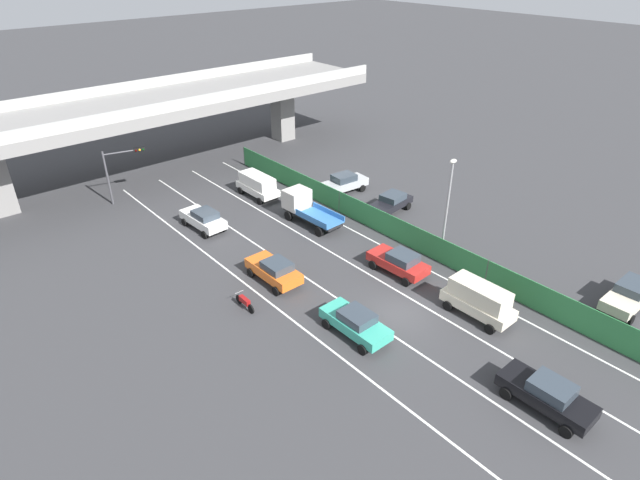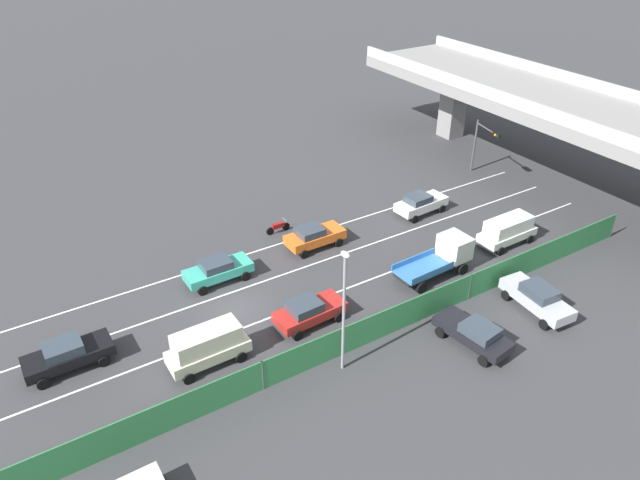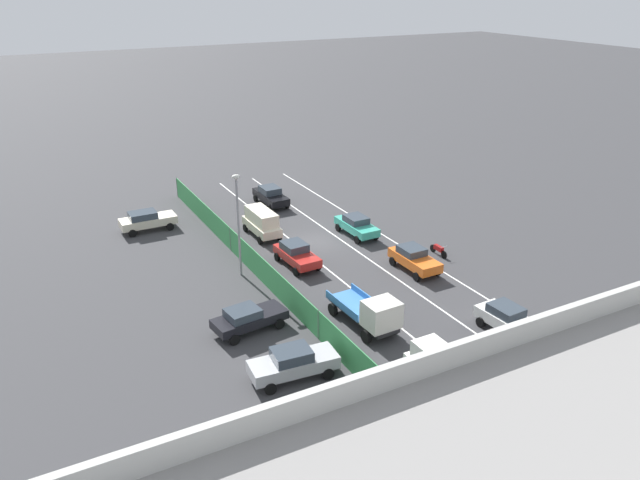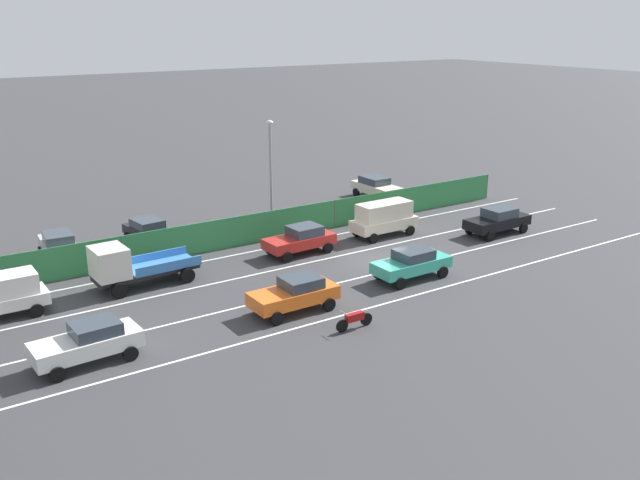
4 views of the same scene
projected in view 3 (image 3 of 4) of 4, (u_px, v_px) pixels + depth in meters
The scene contains 20 objects.
ground_plane at pixel (318, 241), 49.66m from camera, with size 300.00×300.00×0.00m, color #38383A.
lane_line_left_edge at pixel (414, 254), 47.42m from camera, with size 0.14×47.23×0.01m, color silver.
lane_line_mid_left at pixel (375, 263), 45.88m from camera, with size 0.14×47.23×0.01m, color silver.
lane_line_mid_right at pixel (333, 273), 44.33m from camera, with size 0.14×47.23×0.01m, color silver.
lane_line_right_edge at pixel (288, 284), 42.78m from camera, with size 0.14×47.23×0.01m, color silver.
green_fence at pixel (268, 276), 41.80m from camera, with size 0.10×43.33×1.90m.
car_hatchback_white at pixel (509, 320), 36.55m from camera, with size 2.14×4.40×1.68m.
car_taxi_teal at pixel (357, 225), 50.49m from camera, with size 2.00×4.42×1.62m.
car_taxi_orange at pixel (414, 258), 44.51m from camera, with size 2.03×4.28×1.67m.
car_sedan_black at pixel (271, 195), 57.24m from camera, with size 2.04×4.58×1.70m.
car_van_cream at pixel (262, 221), 50.25m from camera, with size 1.95×4.43×2.22m.
car_sedan_red at pixel (296, 254), 45.25m from camera, with size 2.17×4.36×1.67m.
car_van_white at pixel (443, 368), 31.62m from camera, with size 2.01×4.45×2.05m.
flatbed_truck_blue at pixel (372, 313), 36.61m from camera, with size 2.40×5.51×2.42m.
motorcycle at pixel (439, 250), 47.03m from camera, with size 0.60×1.95×0.93m.
parked_sedan_cream at pixel (147, 220), 51.45m from camera, with size 4.56×2.03×1.68m.
parked_sedan_dark at pixel (248, 318), 36.86m from camera, with size 4.65×2.44×1.55m.
parked_wagon_silver at pixel (293, 362), 32.48m from camera, with size 4.83×2.27×1.74m.
street_lamp at pixel (238, 216), 42.37m from camera, with size 0.60×0.36×7.42m.
traffic_cone at pixel (231, 238), 49.63m from camera, with size 0.47×0.47×0.57m.
Camera 3 is at (21.37, 40.31, 19.62)m, focal length 34.82 mm.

